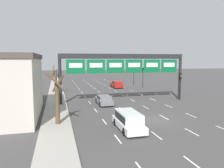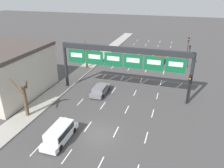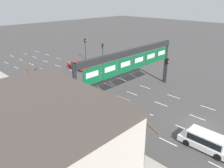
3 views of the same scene
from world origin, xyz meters
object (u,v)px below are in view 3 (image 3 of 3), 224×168
object	(u,v)px
car_red	(78,65)
traffic_light_near_gantry	(167,66)
tree_bare_second	(31,82)
traffic_light_mid_block	(103,50)
car_grey	(119,104)
suv_white	(206,140)
traffic_light_far_end	(85,45)
sign_gantry	(131,59)
tree_bare_closest	(143,142)

from	to	relation	value
car_red	traffic_light_near_gantry	size ratio (longest dim) A/B	1.08
car_red	tree_bare_second	world-z (taller)	tree_bare_second
car_red	traffic_light_mid_block	xyz separation A→B (m)	(5.71, -1.13, 2.36)
tree_bare_second	car_red	bearing A→B (deg)	28.17
traffic_light_mid_block	tree_bare_second	world-z (taller)	tree_bare_second
car_grey	tree_bare_second	world-z (taller)	tree_bare_second
suv_white	tree_bare_second	size ratio (longest dim) A/B	0.94
traffic_light_near_gantry	suv_white	bearing A→B (deg)	-136.31
traffic_light_far_end	tree_bare_second	distance (m)	21.76
traffic_light_mid_block	traffic_light_far_end	distance (m)	5.49
car_red	traffic_light_far_end	world-z (taller)	traffic_light_far_end
suv_white	traffic_light_far_end	distance (m)	34.98
car_red	traffic_light_near_gantry	world-z (taller)	traffic_light_near_gantry
car_grey	tree_bare_second	xyz separation A→B (m)	(-6.48, 10.05, 1.97)
sign_gantry	traffic_light_far_end	size ratio (longest dim) A/B	3.87
traffic_light_mid_block	tree_bare_closest	bearing A→B (deg)	-127.31
car_grey	traffic_light_far_end	size ratio (longest dim) A/B	0.94
suv_white	tree_bare_second	xyz separation A→B (m)	(-6.26, 21.32, 1.74)
sign_gantry	tree_bare_closest	world-z (taller)	sign_gantry
suv_white	traffic_light_mid_block	size ratio (longest dim) A/B	1.11
suv_white	traffic_light_mid_block	xyz separation A→B (m)	(12.48, 27.17, 2.24)
suv_white	car_red	xyz separation A→B (m)	(6.77, 28.30, -0.12)
suv_white	tree_bare_second	bearing A→B (deg)	106.36
car_grey	traffic_light_far_end	world-z (taller)	traffic_light_far_end
car_grey	traffic_light_far_end	distance (m)	24.71
tree_bare_closest	suv_white	bearing A→B (deg)	-25.04
traffic_light_near_gantry	tree_bare_closest	bearing A→B (deg)	-154.07
traffic_light_near_gantry	traffic_light_far_end	size ratio (longest dim) A/B	0.87
car_grey	suv_white	xyz separation A→B (m)	(-0.22, -11.27, 0.23)
tree_bare_closest	car_grey	bearing A→B (deg)	53.34
traffic_light_far_end	tree_bare_closest	xyz separation A→B (m)	(-18.36, -29.82, -0.90)
car_grey	traffic_light_mid_block	world-z (taller)	traffic_light_mid_block
traffic_light_far_end	tree_bare_closest	bearing A→B (deg)	-121.63
suv_white	traffic_light_far_end	xyz separation A→B (m)	(12.30, 32.65, 2.51)
traffic_light_near_gantry	tree_bare_closest	size ratio (longest dim) A/B	0.84
sign_gantry	traffic_light_mid_block	distance (m)	17.72
suv_white	traffic_light_mid_block	world-z (taller)	traffic_light_mid_block
car_red	traffic_light_near_gantry	xyz separation A→B (m)	(5.56, -16.52, 2.21)
sign_gantry	suv_white	size ratio (longest dim) A/B	3.82
car_grey	traffic_light_mid_block	size ratio (longest dim) A/B	1.03
tree_bare_closest	traffic_light_mid_block	bearing A→B (deg)	52.69
car_red	tree_bare_closest	xyz separation A→B (m)	(-12.84, -25.47, 1.73)
car_red	traffic_light_mid_block	distance (m)	6.28
sign_gantry	tree_bare_closest	distance (m)	13.68
suv_white	traffic_light_near_gantry	bearing A→B (deg)	43.69
suv_white	tree_bare_closest	size ratio (longest dim) A/B	0.97
suv_white	sign_gantry	bearing A→B (deg)	74.32
car_red	suv_white	bearing A→B (deg)	-103.46
traffic_light_near_gantry	traffic_light_mid_block	world-z (taller)	traffic_light_mid_block
traffic_light_far_end	traffic_light_near_gantry	bearing A→B (deg)	-89.92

